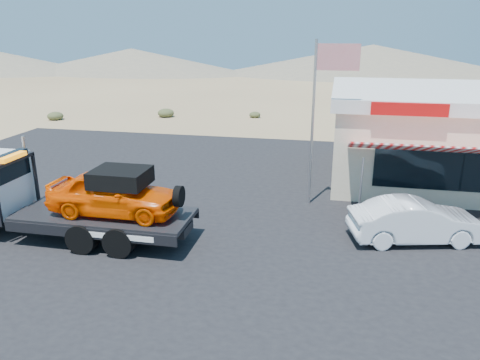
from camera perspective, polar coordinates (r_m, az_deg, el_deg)
The scene contains 7 objects.
ground at distance 14.95m, azimuth -11.27°, elevation -7.54°, with size 120.00×120.00×0.00m, color #89714E.
asphalt_lot at distance 16.98m, azimuth -1.11°, elevation -3.95°, with size 32.00×24.00×0.02m, color black.
tow_truck at distance 15.64m, azimuth -21.02°, elevation -1.72°, with size 7.78×2.31×2.60m.
white_sedan at distance 15.49m, azimuth 20.63°, elevation -4.71°, with size 1.40×4.02×1.33m, color silver.
jerky_store at distance 22.32m, azimuth 24.46°, elevation 5.11°, with size 10.40×9.97×3.90m.
flagpole at distance 17.06m, azimuth 9.74°, elevation 9.01°, with size 1.55×0.10×6.00m.
distant_hills at distance 69.34m, azimuth -1.06°, elevation 14.32°, with size 126.00×48.00×4.20m.
Camera 1 is at (5.53, -12.35, 6.36)m, focal length 35.00 mm.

